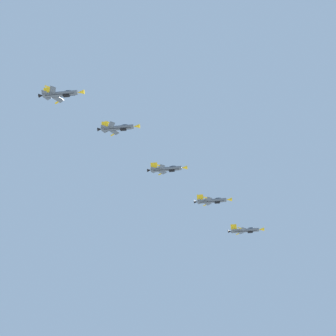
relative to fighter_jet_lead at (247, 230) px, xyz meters
name	(u,v)px	position (x,y,z in m)	size (l,w,h in m)	color
fighter_jet_lead	(247,230)	(0.00, 0.00, 0.00)	(15.97, 9.60, 5.29)	#4C5666
fighter_jet_left_wing	(213,201)	(-15.81, -16.85, 0.78)	(15.97, 9.54, 5.33)	#4C5666
fighter_jet_right_wing	(168,169)	(-34.91, -33.47, 0.84)	(15.97, 9.35, 5.45)	#4C5666
fighter_jet_left_outer	(119,128)	(-52.97, -50.66, 3.49)	(15.97, 9.47, 5.38)	#4C5666
fighter_jet_right_outer	(62,94)	(-71.18, -65.62, 1.00)	(15.97, 9.47, 5.38)	#4C5666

